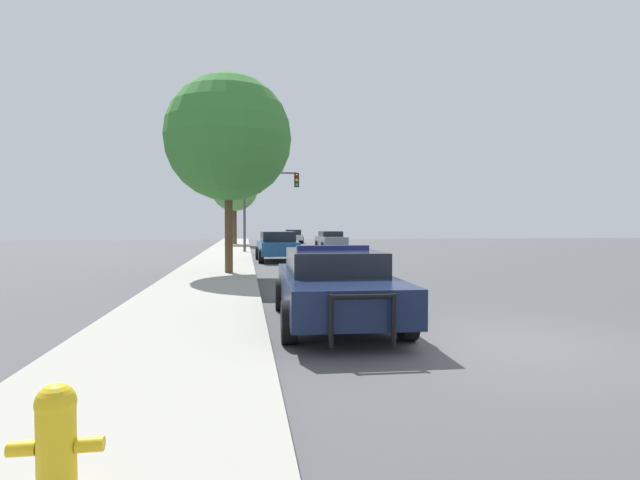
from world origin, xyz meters
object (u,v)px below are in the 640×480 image
police_car (334,283)px  traffic_light (266,194)px  car_background_distant (293,236)px  car_background_oncoming (331,240)px  car_background_midblock (277,246)px  tree_sidewalk_far (234,188)px  tree_sidewalk_near (228,138)px  fire_hydrant (56,440)px

police_car → traffic_light: 22.98m
traffic_light → car_background_distant: traffic_light is taller
police_car → car_background_oncoming: bearing=-97.9°
car_background_midblock → tree_sidewalk_far: 20.21m
tree_sidewalk_near → fire_hydrant: bearing=-92.2°
traffic_light → tree_sidewalk_far: size_ratio=0.73×
police_car → traffic_light: traffic_light is taller
police_car → tree_sidewalk_near: tree_sidewalk_near is taller
traffic_light → car_background_midblock: 7.48m
fire_hydrant → tree_sidewalk_near: size_ratio=0.11×
car_background_distant → tree_sidewalk_far: (-5.62, -4.91, 4.37)m
car_background_distant → tree_sidewalk_far: tree_sidewalk_far is taller
car_background_midblock → car_background_oncoming: bearing=65.6°
police_car → tree_sidewalk_near: 10.06m
car_background_distant → car_background_oncoming: bearing=-81.7°
traffic_light → car_background_distant: size_ratio=1.16×
police_car → tree_sidewalk_near: bearing=-74.0°
tree_sidewalk_far → car_background_distant: bearing=41.1°
police_car → car_background_oncoming: size_ratio=1.18×
fire_hydrant → car_background_oncoming: 34.00m
tree_sidewalk_near → car_background_midblock: bearing=72.8°
traffic_light → car_background_oncoming: bearing=41.7°
police_car → fire_hydrant: 6.63m
police_car → fire_hydrant: bearing=66.7°
tree_sidewalk_near → tree_sidewalk_far: bearing=90.7°
fire_hydrant → car_background_midblock: (2.75, 21.92, 0.26)m
car_background_oncoming → tree_sidewalk_far: tree_sidewalk_far is taller
police_car → car_background_oncoming: 27.56m
fire_hydrant → tree_sidewalk_near: tree_sidewalk_near is taller
fire_hydrant → tree_sidewalk_far: size_ratio=0.11×
traffic_light → tree_sidewalk_near: tree_sidewalk_near is taller
traffic_light → police_car: bearing=-89.2°
fire_hydrant → traffic_light: size_ratio=0.14×
car_background_distant → tree_sidewalk_near: bearing=-98.0°
car_background_midblock → car_background_distant: size_ratio=0.97×
traffic_light → car_background_distant: 18.21m
police_car → fire_hydrant: police_car is taller
fire_hydrant → car_background_oncoming: car_background_oncoming is taller
traffic_light → car_background_oncoming: (4.94, 4.40, -3.05)m
police_car → traffic_light: bearing=-87.4°
traffic_light → tree_sidewalk_near: 14.09m
fire_hydrant → car_background_midblock: bearing=82.8°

